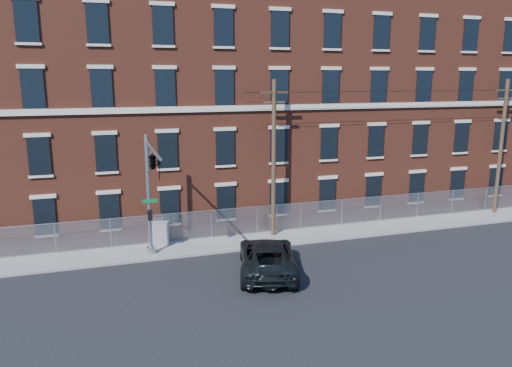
{
  "coord_description": "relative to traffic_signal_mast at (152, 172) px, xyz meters",
  "views": [
    {
      "loc": [
        -8.48,
        -23.33,
        10.21
      ],
      "look_at": [
        0.3,
        4.0,
        4.0
      ],
      "focal_mm": 34.42,
      "sensor_mm": 36.0,
      "label": 1
    }
  ],
  "objects": [
    {
      "name": "mill_building",
      "position": [
        18.0,
        11.75,
        2.76
      ],
      "size": [
        55.3,
        14.32,
        16.3
      ],
      "color": "brown",
      "rests_on": "ground"
    },
    {
      "name": "overhead_wires",
      "position": [
        26.0,
        3.42,
        3.73
      ],
      "size": [
        40.0,
        0.62,
        0.62
      ],
      "color": "black",
      "rests_on": "ground"
    },
    {
      "name": "sidewalk",
      "position": [
        18.0,
        2.82,
        -5.33
      ],
      "size": [
        65.0,
        3.0,
        0.12
      ],
      "primitive_type": "cube",
      "color": "gray",
      "rests_on": "ground"
    },
    {
      "name": "utility_pole_mid",
      "position": [
        26.0,
        3.42,
        -0.05
      ],
      "size": [
        1.8,
        0.28,
        10.0
      ],
      "color": "#433021",
      "rests_on": "ground"
    },
    {
      "name": "ground",
      "position": [
        6.0,
        -2.18,
        -5.39
      ],
      "size": [
        140.0,
        140.0,
        0.0
      ],
      "primitive_type": "plane",
      "color": "black",
      "rests_on": "ground"
    },
    {
      "name": "chain_link_fence",
      "position": [
        18.0,
        4.12,
        -4.33
      ],
      "size": [
        59.06,
        0.06,
        1.85
      ],
      "color": "#A5A8AD",
      "rests_on": "ground"
    },
    {
      "name": "utility_pole_near",
      "position": [
        8.0,
        3.42,
        -0.05
      ],
      "size": [
        1.8,
        0.28,
        10.0
      ],
      "color": "#433021",
      "rests_on": "ground"
    },
    {
      "name": "utility_cabinet",
      "position": [
        0.69,
        3.82,
        -4.56
      ],
      "size": [
        1.24,
        0.81,
        1.42
      ],
      "primitive_type": "cube",
      "rotation": [
        0.0,
        0.0,
        -0.23
      ],
      "color": "gray",
      "rests_on": "sidewalk"
    },
    {
      "name": "pickup_truck",
      "position": [
        5.64,
        -2.2,
        -4.52
      ],
      "size": [
        4.48,
        6.8,
        1.74
      ],
      "primitive_type": "imported",
      "rotation": [
        0.0,
        0.0,
        2.86
      ],
      "color": "black",
      "rests_on": "ground"
    },
    {
      "name": "traffic_signal_mast",
      "position": [
        0.0,
        0.0,
        0.0
      ],
      "size": [
        0.9,
        6.75,
        7.0
      ],
      "color": "#9EA0A5",
      "rests_on": "ground"
    }
  ]
}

